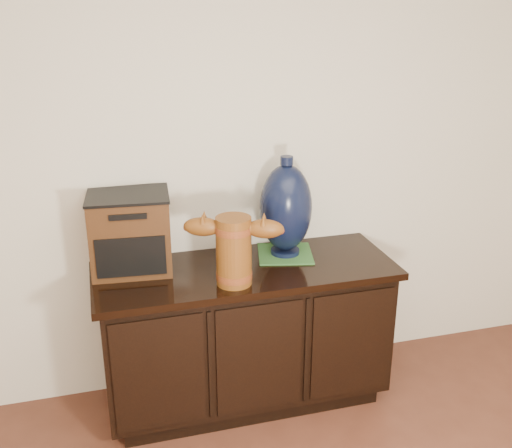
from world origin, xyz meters
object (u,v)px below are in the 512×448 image
object	(u,v)px
sideboard	(246,334)
lamp_base	(286,208)
tv_radio	(130,232)
terracotta_vessel	(234,247)
spray_can	(237,243)

from	to	relation	value
sideboard	lamp_base	xyz separation A→B (m)	(0.23, 0.10, 0.62)
tv_radio	terracotta_vessel	bearing A→B (deg)	-28.29
lamp_base	spray_can	xyz separation A→B (m)	(-0.25, 0.02, -0.16)
spray_can	sideboard	bearing A→B (deg)	-82.70
terracotta_vessel	lamp_base	distance (m)	0.42
tv_radio	lamp_base	size ratio (longest dim) A/B	0.79
spray_can	lamp_base	bearing A→B (deg)	-3.46
lamp_base	terracotta_vessel	bearing A→B (deg)	-142.42
tv_radio	lamp_base	world-z (taller)	lamp_base
terracotta_vessel	spray_can	bearing A→B (deg)	94.61
terracotta_vessel	spray_can	world-z (taller)	terracotta_vessel
sideboard	lamp_base	distance (m)	0.67
terracotta_vessel	lamp_base	world-z (taller)	lamp_base
sideboard	terracotta_vessel	world-z (taller)	terracotta_vessel
terracotta_vessel	tv_radio	distance (m)	0.52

